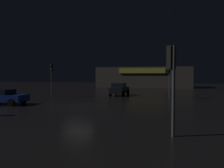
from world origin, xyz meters
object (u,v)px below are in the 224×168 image
Objects in this scene: store_building at (144,77)px; traffic_signal_opposite at (52,72)px; traffic_signal_cross_left at (169,73)px; traffic_signal_cross_right at (172,71)px; car_near at (119,89)px; car_far at (3,97)px.

store_building is 27.23m from traffic_signal_opposite.
traffic_signal_cross_left is 15.47m from traffic_signal_cross_right.
traffic_signal_cross_left is at bearing 2.58° from traffic_signal_opposite.
store_building reaches higher than traffic_signal_opposite.
traffic_signal_cross_left is (14.08, 0.63, -0.13)m from traffic_signal_opposite.
traffic_signal_opposite is 8.90m from car_near.
store_building reaches higher than car_far.
traffic_signal_opposite reaches higher than traffic_signal_cross_left.
traffic_signal_opposite is 1.04× the size of car_near.
traffic_signal_opposite reaches higher than car_far.
traffic_signal_opposite is 0.97× the size of car_far.
store_building is 22.17m from car_near.
traffic_signal_cross_right is (0.04, -15.47, -0.06)m from traffic_signal_cross_left.
traffic_signal_cross_right is at bearing -82.43° from store_building.
store_building is at bearing 102.02° from traffic_signal_cross_left.
traffic_signal_cross_right is 19.67m from car_near.
store_building reaches higher than car_near.
traffic_signal_opposite is at bearing -177.42° from traffic_signal_cross_left.
traffic_signal_cross_right is at bearing -46.41° from traffic_signal_opposite.
traffic_signal_opposite reaches higher than traffic_signal_cross_right.
traffic_signal_cross_left is at bearing 90.16° from traffic_signal_cross_right.
car_near is at bearing 25.24° from traffic_signal_opposite.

